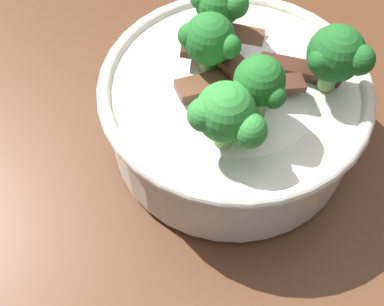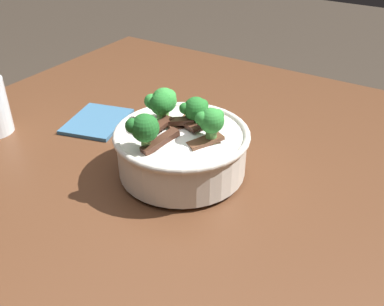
{
  "view_description": "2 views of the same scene",
  "coord_description": "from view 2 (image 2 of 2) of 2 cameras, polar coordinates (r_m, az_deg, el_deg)",
  "views": [
    {
      "loc": [
        0.24,
        0.21,
        1.19
      ],
      "look_at": [
        0.19,
        -0.02,
        0.84
      ],
      "focal_mm": 45.54,
      "sensor_mm": 36.0,
      "label": 1
    },
    {
      "loc": [
        -0.4,
        -0.42,
        1.25
      ],
      "look_at": [
        0.15,
        -0.07,
        0.84
      ],
      "focal_mm": 41.15,
      "sensor_mm": 36.0,
      "label": 2
    }
  ],
  "objects": [
    {
      "name": "rice_bowl",
      "position": [
        0.77,
        -1.4,
        1.03
      ],
      "size": [
        0.24,
        0.24,
        0.15
      ],
      "color": "silver",
      "rests_on": "dining_table"
    },
    {
      "name": "folded_napkin",
      "position": [
        0.98,
        -12.18,
        4.05
      ],
      "size": [
        0.17,
        0.15,
        0.01
      ],
      "primitive_type": "cube",
      "rotation": [
        0.0,
        0.0,
        0.27
      ],
      "color": "#386689",
      "rests_on": "dining_table"
    },
    {
      "name": "dining_table",
      "position": [
        0.81,
        -10.06,
        -12.54
      ],
      "size": [
        1.43,
        1.08,
        0.79
      ],
      "color": "#56331E",
      "rests_on": "ground"
    }
  ]
}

